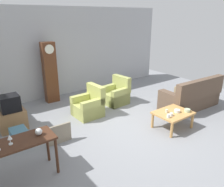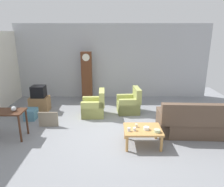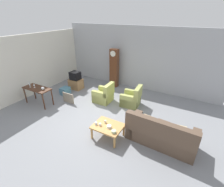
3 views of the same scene
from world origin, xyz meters
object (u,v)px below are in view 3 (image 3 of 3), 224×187
object	(u,v)px
storage_box_blue	(65,91)
wine_glass_mid	(30,85)
tv_stand_cabinet	(76,84)
cup_blue_rimmed	(96,123)
armchair_olive_near	(104,95)
framed_picture_leaning	(68,98)
glass_dome_cloche	(43,88)
coffee_table_wood	(108,127)
tv_crt	(75,76)
wine_glass_short	(34,85)
cup_cream_tall	(105,122)
cup_white_porcelain	(100,124)
armchair_olive_far	(132,99)
grandfather_clock	(114,68)
console_table_dark	(37,90)
couch_floral	(161,135)
wine_glass_tall	(29,83)
bowl_white_stacked	(109,126)
bowl_shallow_green	(114,131)

from	to	relation	value
storage_box_blue	wine_glass_mid	distance (m)	1.70
tv_stand_cabinet	cup_blue_rimmed	world-z (taller)	cup_blue_rimmed
armchair_olive_near	wine_glass_mid	xyz separation A→B (m)	(-2.73, -1.73, 0.62)
framed_picture_leaning	glass_dome_cloche	size ratio (longest dim) A/B	4.50
coffee_table_wood	tv_crt	bearing A→B (deg)	144.57
glass_dome_cloche	wine_glass_short	distance (m)	0.51
armchair_olive_near	tv_crt	bearing A→B (deg)	167.15
storage_box_blue	cup_cream_tall	size ratio (longest dim) A/B	5.34
framed_picture_leaning	wine_glass_short	size ratio (longest dim) A/B	3.19
cup_white_porcelain	wine_glass_short	distance (m)	3.77
armchair_olive_near	armchair_olive_far	distance (m)	1.29
grandfather_clock	cup_cream_tall	xyz separation A→B (m)	(1.70, -3.70, -0.54)
coffee_table_wood	framed_picture_leaning	distance (m)	2.99
console_table_dark	framed_picture_leaning	xyz separation A→B (m)	(1.06, 0.73, -0.44)
armchair_olive_far	tv_crt	size ratio (longest dim) A/B	1.92
couch_floral	cup_white_porcelain	world-z (taller)	couch_floral
armchair_olive_far	cup_blue_rimmed	world-z (taller)	armchair_olive_far
armchair_olive_far	tv_stand_cabinet	xyz separation A→B (m)	(-3.34, 0.17, -0.04)
grandfather_clock	glass_dome_cloche	size ratio (longest dim) A/B	15.55
coffee_table_wood	console_table_dark	xyz separation A→B (m)	(-3.83, 0.38, 0.28)
armchair_olive_near	storage_box_blue	xyz separation A→B (m)	(-2.12, -0.32, -0.13)
cup_blue_rimmed	wine_glass_short	distance (m)	3.63
couch_floral	wine_glass_tall	bearing A→B (deg)	-178.66
couch_floral	wine_glass_tall	xyz separation A→B (m)	(-5.90, -0.14, 0.57)
couch_floral	cup_blue_rimmed	size ratio (longest dim) A/B	23.43
glass_dome_cloche	cup_blue_rimmed	xyz separation A→B (m)	(3.07, -0.52, -0.36)
wine_glass_mid	wine_glass_short	distance (m)	0.21
coffee_table_wood	bowl_white_stacked	bearing A→B (deg)	-36.16
armchair_olive_far	grandfather_clock	distance (m)	2.37
armchair_olive_near	wine_glass_short	world-z (taller)	wine_glass_short
tv_crt	wine_glass_short	bearing A→B (deg)	-101.92
framed_picture_leaning	wine_glass_short	world-z (taller)	wine_glass_short
framed_picture_leaning	armchair_olive_far	bearing A→B (deg)	24.80
cup_white_porcelain	glass_dome_cloche	bearing A→B (deg)	171.23
cup_cream_tall	wine_glass_mid	size ratio (longest dim) A/B	0.43
grandfather_clock	tv_stand_cabinet	bearing A→B (deg)	-141.19
couch_floral	tv_crt	xyz separation A→B (m)	(-5.07, 1.95, 0.39)
armchair_olive_near	storage_box_blue	size ratio (longest dim) A/B	2.00
wine_glass_short	cup_white_porcelain	bearing A→B (deg)	-7.16
couch_floral	bowl_white_stacked	xyz separation A→B (m)	(-1.50, -0.59, 0.14)
wine_glass_mid	bowl_white_stacked	bearing A→B (deg)	-4.61
armchair_olive_far	tv_crt	bearing A→B (deg)	177.11
cup_blue_rimmed	cup_cream_tall	size ratio (longest dim) A/B	1.06
framed_picture_leaning	wine_glass_short	bearing A→B (deg)	-147.18
wine_glass_short	wine_glass_tall	bearing A→B (deg)	173.93
armchair_olive_near	wine_glass_tall	size ratio (longest dim) A/B	4.39
grandfather_clock	cup_white_porcelain	world-z (taller)	grandfather_clock
tv_stand_cabinet	cup_white_porcelain	bearing A→B (deg)	-38.52
coffee_table_wood	bowl_shallow_green	world-z (taller)	bowl_shallow_green
cup_blue_rimmed	wine_glass_short	xyz separation A→B (m)	(-3.57, 0.49, 0.41)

